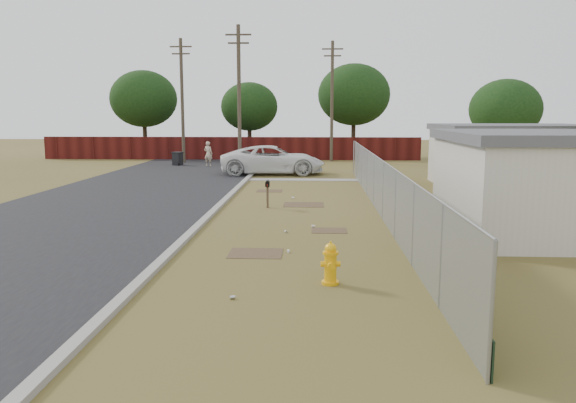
# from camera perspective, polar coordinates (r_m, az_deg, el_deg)

# --- Properties ---
(ground) EXTENTS (120.00, 120.00, 0.00)m
(ground) POSITION_cam_1_polar(r_m,az_deg,el_deg) (19.62, 0.55, -1.74)
(ground) COLOR brown
(ground) RESTS_ON ground
(street) EXTENTS (15.10, 60.00, 0.12)m
(street) POSITION_cam_1_polar(r_m,az_deg,el_deg) (28.55, -12.49, 1.45)
(street) COLOR black
(street) RESTS_ON ground
(chainlink_fence) EXTENTS (0.10, 27.06, 2.02)m
(chainlink_fence) POSITION_cam_1_polar(r_m,az_deg,el_deg) (20.63, 9.36, 0.91)
(chainlink_fence) COLOR gray
(chainlink_fence) RESTS_ON ground
(privacy_fence) EXTENTS (30.00, 0.12, 1.80)m
(privacy_fence) POSITION_cam_1_polar(r_m,az_deg,el_deg) (44.86, -5.93, 5.40)
(privacy_fence) COLOR #4A120F
(privacy_fence) RESTS_ON ground
(utility_poles) EXTENTS (12.60, 8.24, 9.00)m
(utility_poles) POSITION_cam_1_polar(r_m,az_deg,el_deg) (40.19, -3.61, 10.43)
(utility_poles) COLOR #4F4334
(utility_poles) RESTS_ON ground
(houses) EXTENTS (9.30, 17.24, 3.10)m
(houses) POSITION_cam_1_polar(r_m,az_deg,el_deg) (24.22, 24.51, 3.22)
(houses) COLOR beige
(houses) RESTS_ON ground
(horizon_trees) EXTENTS (33.32, 31.94, 7.78)m
(horizon_trees) POSITION_cam_1_polar(r_m,az_deg,el_deg) (42.83, 2.93, 10.26)
(horizon_trees) COLOR #352518
(horizon_trees) RESTS_ON ground
(fire_hydrant) EXTENTS (0.43, 0.43, 0.94)m
(fire_hydrant) POSITION_cam_1_polar(r_m,az_deg,el_deg) (12.13, 4.34, -6.36)
(fire_hydrant) COLOR #F4AE0C
(fire_hydrant) RESTS_ON ground
(mailbox) EXTENTS (0.17, 0.46, 1.07)m
(mailbox) POSITION_cam_1_polar(r_m,az_deg,el_deg) (21.76, -2.10, 1.57)
(mailbox) COLOR brown
(mailbox) RESTS_ON ground
(pickup_truck) EXTENTS (6.40, 3.26, 1.73)m
(pickup_truck) POSITION_cam_1_polar(r_m,az_deg,el_deg) (33.89, -1.56, 4.25)
(pickup_truck) COLOR white
(pickup_truck) RESTS_ON ground
(pedestrian) EXTENTS (0.73, 0.60, 1.72)m
(pedestrian) POSITION_cam_1_polar(r_m,az_deg,el_deg) (39.49, -8.10, 4.82)
(pedestrian) COLOR beige
(pedestrian) RESTS_ON ground
(trash_bin) EXTENTS (0.80, 0.85, 0.95)m
(trash_bin) POSITION_cam_1_polar(r_m,az_deg,el_deg) (40.47, -11.15, 4.31)
(trash_bin) COLOR black
(trash_bin) RESTS_ON ground
(scattered_litter) EXTENTS (1.70, 13.41, 0.07)m
(scattered_litter) POSITION_cam_1_polar(r_m,az_deg,el_deg) (17.11, -0.08, -3.19)
(scattered_litter) COLOR white
(scattered_litter) RESTS_ON ground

